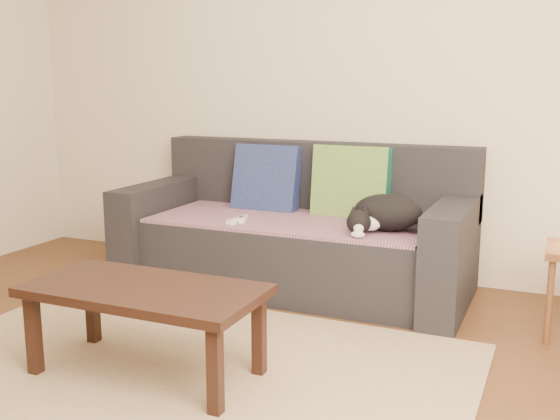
{
  "coord_description": "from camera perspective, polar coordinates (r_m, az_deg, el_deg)",
  "views": [
    {
      "loc": [
        1.48,
        -2.07,
        1.25
      ],
      "look_at": [
        0.05,
        1.2,
        0.55
      ],
      "focal_mm": 42.0,
      "sensor_mm": 36.0,
      "label": 1
    }
  ],
  "objects": [
    {
      "name": "cushion_green",
      "position": [
        4.04,
        6.19,
        2.2
      ],
      "size": [
        0.47,
        0.18,
        0.48
      ],
      "primitive_type": "cube",
      "rotation": [
        -0.13,
        0.0,
        0.0
      ],
      "color": "#0E5C4C",
      "rests_on": "throw_blanket"
    },
    {
      "name": "throw_blanket",
      "position": [
        3.94,
        0.97,
        -0.94
      ],
      "size": [
        1.66,
        0.74,
        0.02
      ],
      "primitive_type": "cube",
      "color": "#45274A",
      "rests_on": "sofa"
    },
    {
      "name": "cushion_navy",
      "position": [
        4.25,
        -1.17,
        2.69
      ],
      "size": [
        0.44,
        0.21,
        0.45
      ],
      "primitive_type": "cube",
      "rotation": [
        -0.23,
        0.0,
        0.0
      ],
      "color": "#141047",
      "rests_on": "throw_blanket"
    },
    {
      "name": "wii_remote_b",
      "position": [
        3.83,
        -3.88,
        -0.93
      ],
      "size": [
        0.05,
        0.15,
        0.03
      ],
      "primitive_type": "cube",
      "rotation": [
        0.0,
        0.0,
        1.45
      ],
      "color": "white",
      "rests_on": "throw_blanket"
    },
    {
      "name": "back_wall",
      "position": [
        4.33,
        3.72,
        11.73
      ],
      "size": [
        4.5,
        0.04,
        2.6
      ],
      "primitive_type": "cube",
      "color": "beige",
      "rests_on": "ground"
    },
    {
      "name": "coffee_table",
      "position": [
        2.86,
        -11.7,
        -7.46
      ],
      "size": [
        1.01,
        0.51,
        0.4
      ],
      "color": "black",
      "rests_on": "rug"
    },
    {
      "name": "rug",
      "position": [
        2.95,
        -9.41,
        -14.04
      ],
      "size": [
        2.5,
        1.8,
        0.01
      ],
      "primitive_type": "cube",
      "color": "tan",
      "rests_on": "ground"
    },
    {
      "name": "cat",
      "position": [
        3.65,
        9.16,
        -0.31
      ],
      "size": [
        0.49,
        0.47,
        0.2
      ],
      "rotation": [
        0.0,
        0.0,
        0.39
      ],
      "color": "black",
      "rests_on": "throw_blanket"
    },
    {
      "name": "sofa",
      "position": [
        4.05,
        1.47,
        -2.36
      ],
      "size": [
        2.1,
        0.94,
        0.87
      ],
      "color": "#232328",
      "rests_on": "ground"
    },
    {
      "name": "wii_remote_a",
      "position": [
        3.86,
        -3.24,
        -0.82
      ],
      "size": [
        0.08,
        0.15,
        0.03
      ],
      "primitive_type": "cube",
      "rotation": [
        0.0,
        0.0,
        1.89
      ],
      "color": "white",
      "rests_on": "throw_blanket"
    },
    {
      "name": "ground",
      "position": [
        2.84,
        -11.11,
        -15.27
      ],
      "size": [
        4.5,
        4.5,
        0.0
      ],
      "primitive_type": "plane",
      "color": "brown",
      "rests_on": "ground"
    }
  ]
}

